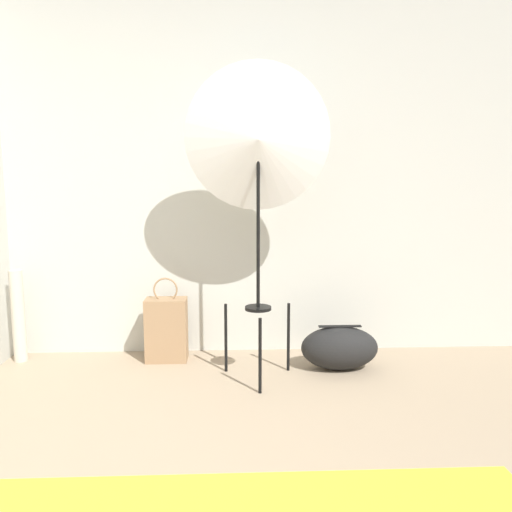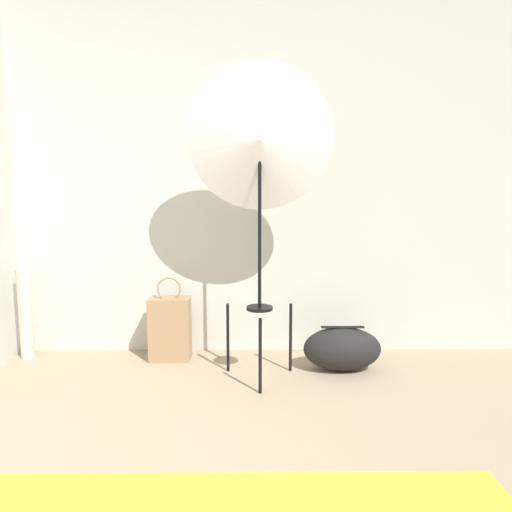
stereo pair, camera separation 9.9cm
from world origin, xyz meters
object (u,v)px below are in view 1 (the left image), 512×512
at_px(photo_umbrella, 258,141).
at_px(duffel_bag, 339,348).
at_px(paper_roll, 18,316).
at_px(tote_bag, 166,329).

bearing_deg(photo_umbrella, duffel_bag, 13.43).
distance_m(duffel_bag, paper_roll, 2.24).
height_order(duffel_bag, paper_roll, paper_roll).
height_order(photo_umbrella, paper_roll, photo_umbrella).
relative_size(duffel_bag, paper_roll, 0.80).
xyz_separation_m(duffel_bag, paper_roll, (-2.21, 0.25, 0.18)).
xyz_separation_m(tote_bag, paper_roll, (-1.03, 0.03, 0.10)).
bearing_deg(duffel_bag, paper_roll, 173.49).
distance_m(photo_umbrella, tote_bag, 1.46).
bearing_deg(tote_bag, photo_umbrella, -29.31).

